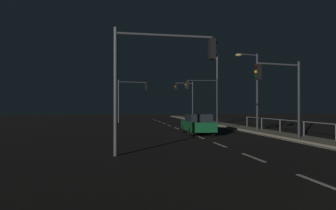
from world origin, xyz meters
TOP-DOWN VIEW (x-y plane):
  - ground_plane at (0.00, 17.50)m, footprint 112.00×112.00m
  - sidewalk_right at (6.09, 17.50)m, footprint 2.00×77.00m
  - lane_markings_center at (0.00, 21.00)m, footprint 0.14×50.00m
  - lane_edge_line at (4.84, 22.50)m, footprint 0.14×53.00m
  - car at (0.39, 18.80)m, footprint 2.04×4.48m
  - traffic_light_far_left at (4.27, 14.02)m, footprint 3.31×0.65m
  - traffic_light_far_center at (-3.68, 10.37)m, footprint 4.70×0.34m
  - traffic_light_near_right at (4.05, 29.48)m, footprint 3.82×0.59m
  - traffic_light_overhead_east at (-3.92, 35.61)m, footprint 3.98×0.78m
  - traffic_light_near_left at (4.13, 38.71)m, footprint 2.92×0.66m
  - street_lamp_median at (6.23, 30.82)m, footprint 0.77×1.55m
  - street_lamp_mid_block at (5.81, 20.55)m, footprint 2.26×0.73m

SIDE VIEW (x-z plane):
  - ground_plane at x=0.00m, z-range 0.00..0.00m
  - lane_edge_line at x=4.84m, z-range 0.00..0.01m
  - lane_markings_center at x=0.00m, z-range 0.00..0.01m
  - sidewalk_right at x=6.09m, z-range 0.00..0.14m
  - car at x=0.39m, z-range 0.04..1.61m
  - traffic_light_far_left at x=4.27m, z-range 1.11..5.96m
  - traffic_light_near_right at x=4.05m, z-range 1.21..6.43m
  - traffic_light_overhead_east at x=-3.92m, z-range 1.14..6.71m
  - traffic_light_far_center at x=-3.68m, z-range 1.17..6.72m
  - traffic_light_near_left at x=4.13m, z-range 1.23..6.88m
  - street_lamp_mid_block at x=5.81m, z-range 0.88..7.40m
  - street_lamp_median at x=6.23m, z-range 0.87..9.09m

